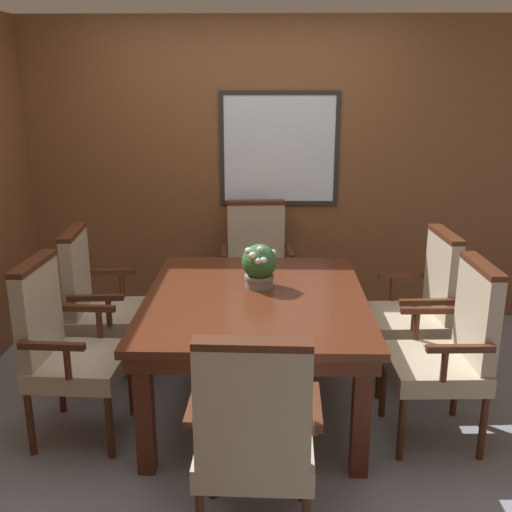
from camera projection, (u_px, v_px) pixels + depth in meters
The scene contains 10 objects.
ground_plane at pixel (238, 410), 3.72m from camera, with size 14.00×14.00×0.00m, color gray.
wall_back at pixel (247, 173), 4.92m from camera, with size 7.20×0.08×2.45m.
dining_table at pixel (255, 310), 3.60m from camera, with size 1.31×1.56×0.73m.
chair_right_far at pixel (421, 304), 3.92m from camera, with size 0.53×0.57×1.04m.
chair_right_near at pixel (451, 347), 3.30m from camera, with size 0.52×0.57×1.04m.
chair_head_far at pixel (257, 263), 4.77m from camera, with size 0.57×0.53×1.04m.
chair_head_near at pixel (254, 434), 2.49m from camera, with size 0.56×0.51×1.04m.
chair_left_near at pixel (64, 344), 3.33m from camera, with size 0.52×0.57×1.04m.
chair_left_far at pixel (98, 300), 3.99m from camera, with size 0.54×0.58×1.04m.
potted_plant at pixel (259, 265), 3.68m from camera, with size 0.22×0.22×0.27m.
Camera 1 is at (0.18, -3.28, 1.99)m, focal length 42.00 mm.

